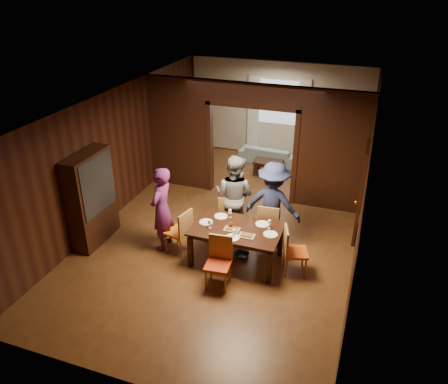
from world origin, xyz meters
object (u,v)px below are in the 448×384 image
at_px(person_purple, 162,209).
at_px(hutch, 91,199).
at_px(chair_right, 296,251).
at_px(coffee_table, 268,167).
at_px(person_navy, 273,204).
at_px(chair_far_l, 230,214).
at_px(sofa, 269,154).
at_px(chair_far_r, 269,223).
at_px(chair_near, 218,264).
at_px(chair_left, 178,231).
at_px(person_grey, 234,196).
at_px(dining_table, 236,244).

bearing_deg(person_purple, hutch, -79.05).
bearing_deg(chair_right, coffee_table, 2.45).
height_order(person_navy, chair_far_l, person_navy).
height_order(sofa, chair_far_r, chair_far_r).
xyz_separation_m(chair_far_r, chair_near, (-0.53, -1.67, 0.00)).
bearing_deg(coffee_table, chair_far_r, -75.49).
relative_size(person_purple, chair_left, 1.85).
xyz_separation_m(sofa, coffee_table, (0.17, -0.83, -0.06)).
bearing_deg(coffee_table, hutch, -120.21).
height_order(person_grey, chair_left, person_grey).
height_order(person_navy, dining_table, person_navy).
xyz_separation_m(sofa, chair_left, (-0.62, -5.14, 0.23)).
height_order(chair_left, chair_right, same).
distance_m(person_navy, dining_table, 1.16).
xyz_separation_m(chair_far_r, hutch, (-3.52, -1.10, 0.52)).
bearing_deg(chair_right, hutch, 75.61).
height_order(chair_far_l, chair_near, same).
height_order(coffee_table, chair_left, chair_left).
relative_size(coffee_table, chair_far_r, 0.82).
bearing_deg(chair_far_r, person_navy, -118.70).
bearing_deg(chair_far_l, chair_far_r, 164.37).
relative_size(person_purple, chair_far_l, 1.85).
bearing_deg(chair_near, person_purple, 146.07).
distance_m(person_grey, chair_right, 1.85).
xyz_separation_m(person_purple, person_navy, (2.07, 0.93, 0.02)).
relative_size(chair_left, chair_far_r, 1.00).
height_order(sofa, chair_far_l, chair_far_l).
xyz_separation_m(person_purple, sofa, (0.98, 5.09, -0.64)).
bearing_deg(chair_far_r, chair_far_l, -11.02).
bearing_deg(hutch, chair_right, 3.96).
distance_m(sofa, chair_right, 5.36).
relative_size(person_grey, hutch, 0.93).
bearing_deg(chair_left, coffee_table, -177.02).
height_order(person_purple, person_navy, person_navy).
relative_size(dining_table, hutch, 0.87).
height_order(person_purple, coffee_table, person_purple).
xyz_separation_m(sofa, hutch, (-2.46, -5.35, 0.74)).
distance_m(chair_left, chair_far_l, 1.26).
bearing_deg(person_grey, hutch, 33.75).
height_order(chair_right, chair_far_r, same).
distance_m(person_purple, person_grey, 1.56).
relative_size(person_grey, chair_far_l, 1.91).
relative_size(coffee_table, hutch, 0.40).
bearing_deg(chair_left, person_grey, 153.19).
height_order(dining_table, chair_left, chair_left).
relative_size(dining_table, coffee_table, 2.17).
bearing_deg(person_purple, chair_left, 83.44).
distance_m(person_purple, coffee_table, 4.47).
height_order(coffee_table, chair_near, chair_near).
distance_m(person_grey, chair_far_r, 0.93).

